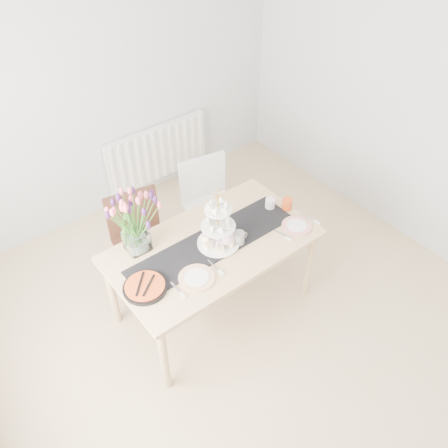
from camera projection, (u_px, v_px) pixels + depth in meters
room_shell at (263, 216)px, 3.03m from camera, size 4.50×4.50×4.50m
radiator at (158, 153)px, 5.11m from camera, size 1.20×0.08×0.60m
dining_table at (213, 251)px, 3.68m from camera, size 1.60×0.90×0.75m
chair_brown at (139, 235)px, 4.03m from camera, size 0.53×0.53×0.90m
chair_white at (209, 198)px, 4.39m from camera, size 0.53×0.53×0.91m
table_runner at (213, 243)px, 3.63m from camera, size 1.40×0.35×0.01m
tulip_vase at (133, 215)px, 3.37m from camera, size 0.61×0.61×0.51m
cake_stand at (218, 231)px, 3.54m from camera, size 0.32×0.32×0.48m
teapot at (226, 237)px, 3.58m from camera, size 0.27×0.24×0.15m
cream_jug at (270, 204)px, 3.92m from camera, size 0.11×0.11×0.08m
tart_tin at (145, 287)px, 3.28m from camera, size 0.31×0.31×0.04m
mug_grey at (239, 238)px, 3.60m from camera, size 0.09×0.09×0.11m
mug_orange at (287, 204)px, 3.91m from camera, size 0.12×0.12×0.10m
plate_left at (197, 278)px, 3.36m from camera, size 0.27×0.27×0.01m
plate_right at (297, 226)px, 3.77m from camera, size 0.29×0.29×0.01m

